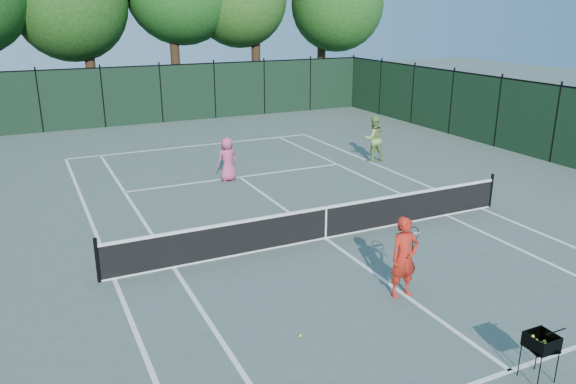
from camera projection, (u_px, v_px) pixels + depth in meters
name	position (u px, v px, depth m)	size (l,w,h in m)	color
ground	(325.00, 238.00, 14.97)	(90.00, 90.00, 0.00)	#4A5A51
sideline_doubles_left	(114.00, 279.00, 12.72)	(0.10, 23.77, 0.01)	white
sideline_doubles_right	(481.00, 208.00, 17.23)	(0.10, 23.77, 0.01)	white
sideline_singles_left	(174.00, 267.00, 13.28)	(0.10, 23.77, 0.01)	white
sideline_singles_right	(446.00, 215.00, 16.66)	(0.10, 23.77, 0.01)	white
baseline_far	(196.00, 146.00, 25.16)	(10.97, 0.10, 0.01)	white
service_line_near	(510.00, 371.00, 9.48)	(8.23, 0.10, 0.01)	white
service_line_far	(240.00, 177.00, 20.46)	(8.23, 0.10, 0.01)	white
center_service_line	(325.00, 238.00, 14.97)	(0.10, 12.80, 0.01)	white
tennis_net	(326.00, 222.00, 14.82)	(11.69, 0.09, 1.06)	black
fence_far	(161.00, 95.00, 29.94)	(24.00, 0.05, 3.00)	black
coach	(404.00, 257.00, 11.73)	(0.95, 0.61, 1.77)	red
player_pink	(227.00, 159.00, 19.82)	(0.82, 0.60, 1.56)	#CD487D
player_green	(373.00, 139.00, 22.38)	(0.98, 0.82, 1.83)	#83A753
ball_hopper	(541.00, 342.00, 9.06)	(0.52, 0.52, 0.84)	black
loose_ball_midcourt	(300.00, 336.00, 10.45)	(0.07, 0.07, 0.07)	#B6D02A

